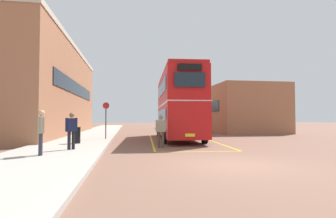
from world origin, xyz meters
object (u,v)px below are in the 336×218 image
object	(u,v)px
single_deck_bus	(175,117)
pedestrian_waiting_near	(71,128)
litter_bin	(76,135)
double_decker_bus	(178,105)
pedestrian_waiting_far	(41,129)
bus_stop_sign	(106,117)
pedestrian_boarding	(161,129)

from	to	relation	value
single_deck_bus	pedestrian_waiting_near	world-z (taller)	single_deck_bus
pedestrian_waiting_near	litter_bin	size ratio (longest dim) A/B	1.76
double_decker_bus	pedestrian_waiting_far	world-z (taller)	double_decker_bus
pedestrian_waiting_near	pedestrian_waiting_far	size ratio (longest dim) A/B	0.96
double_decker_bus	bus_stop_sign	distance (m)	5.18
pedestrian_boarding	pedestrian_waiting_far	distance (m)	5.80
pedestrian_boarding	bus_stop_sign	size ratio (longest dim) A/B	0.68
pedestrian_waiting_near	double_decker_bus	bearing A→B (deg)	47.11
litter_bin	bus_stop_sign	xyz separation A→B (m)	(1.35, 3.05, 1.03)
pedestrian_boarding	bus_stop_sign	world-z (taller)	bus_stop_sign
single_deck_bus	pedestrian_boarding	size ratio (longest dim) A/B	5.82
pedestrian_boarding	pedestrian_waiting_near	size ratio (longest dim) A/B	1.03
double_decker_bus	pedestrian_boarding	size ratio (longest dim) A/B	6.17
litter_bin	bus_stop_sign	distance (m)	3.49
single_deck_bus	pedestrian_boarding	distance (m)	23.95
pedestrian_boarding	bus_stop_sign	xyz separation A→B (m)	(-3.17, 4.68, 0.66)
double_decker_bus	pedestrian_waiting_far	xyz separation A→B (m)	(-6.85, -8.26, -1.39)
pedestrian_waiting_far	bus_stop_sign	bearing A→B (deg)	77.05
double_decker_bus	bus_stop_sign	world-z (taller)	double_decker_bus
double_decker_bus	litter_bin	distance (m)	7.61
single_deck_bus	bus_stop_sign	size ratio (longest dim) A/B	3.96
double_decker_bus	pedestrian_boarding	distance (m)	5.78
single_deck_bus	litter_bin	bearing A→B (deg)	-113.61
bus_stop_sign	pedestrian_boarding	bearing A→B (deg)	-55.88
pedestrian_waiting_near	bus_stop_sign	distance (m)	6.11
litter_bin	bus_stop_sign	size ratio (longest dim) A/B	0.38
double_decker_bus	bus_stop_sign	bearing A→B (deg)	-173.77
double_decker_bus	pedestrian_waiting_near	bearing A→B (deg)	-132.89
single_deck_bus	pedestrian_waiting_far	world-z (taller)	single_deck_bus
double_decker_bus	single_deck_bus	bearing A→B (deg)	80.36
pedestrian_boarding	litter_bin	xyz separation A→B (m)	(-4.52, 1.63, -0.36)
bus_stop_sign	litter_bin	bearing A→B (deg)	-113.94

